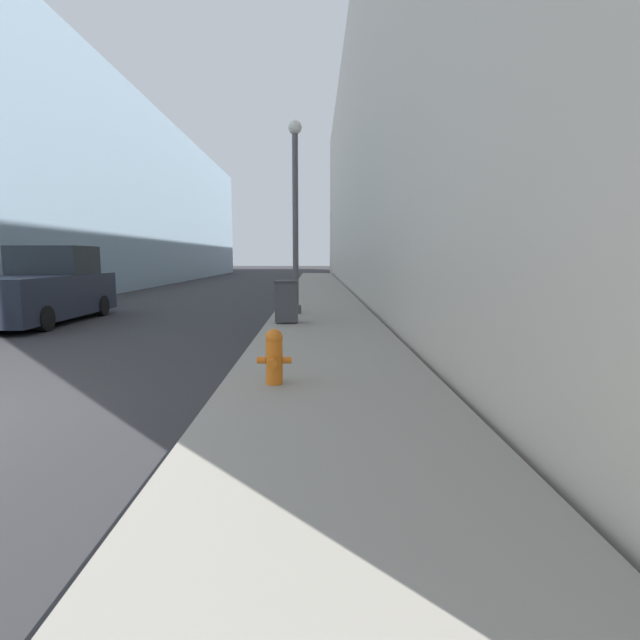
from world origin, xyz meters
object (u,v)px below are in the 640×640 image
Objects in this scene: fire_hydrant at (274,355)px; pickup_truck at (41,290)px; trash_bin at (287,301)px; lamppost at (295,210)px.

pickup_truck is (-7.17, 7.62, 0.37)m from fire_hydrant.
fire_hydrant is 10.46m from pickup_truck.
trash_bin is at bearing 91.72° from fire_hydrant.
lamppost reaches higher than pickup_truck.
trash_bin is 3.29m from lamppost.
lamppost reaches higher than trash_bin.
fire_hydrant is at bearing -89.80° from lamppost.
trash_bin is 7.11m from pickup_truck.
trash_bin is 0.20× the size of lamppost.
fire_hydrant is 6.26m from trash_bin.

